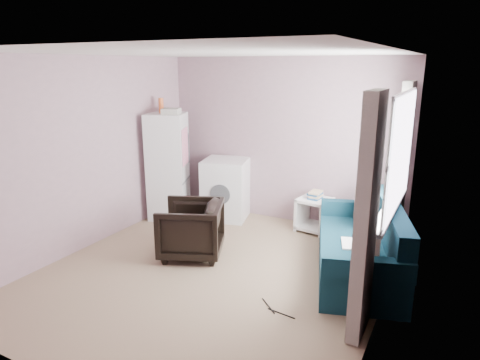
{
  "coord_description": "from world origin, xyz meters",
  "views": [
    {
      "loc": [
        2.41,
        -3.92,
        2.38
      ],
      "look_at": [
        0.05,
        0.6,
        1.0
      ],
      "focal_mm": 32.0,
      "sensor_mm": 36.0,
      "label": 1
    }
  ],
  "objects_px": {
    "armchair": "(191,227)",
    "sofa": "(364,250)",
    "side_table": "(314,212)",
    "fridge": "(168,166)",
    "washing_machine": "(226,187)"
  },
  "relations": [
    {
      "from": "washing_machine",
      "to": "side_table",
      "type": "distance_m",
      "value": 1.46
    },
    {
      "from": "fridge",
      "to": "sofa",
      "type": "xyz_separation_m",
      "value": [
        3.19,
        -0.58,
        -0.53
      ]
    },
    {
      "from": "armchair",
      "to": "side_table",
      "type": "relative_size",
      "value": 1.28
    },
    {
      "from": "fridge",
      "to": "side_table",
      "type": "bearing_deg",
      "value": -9.91
    },
    {
      "from": "armchair",
      "to": "sofa",
      "type": "xyz_separation_m",
      "value": [
        2.07,
        0.48,
        -0.08
      ]
    },
    {
      "from": "armchair",
      "to": "side_table",
      "type": "xyz_separation_m",
      "value": [
        1.13,
        1.55,
        -0.1
      ]
    },
    {
      "from": "washing_machine",
      "to": "sofa",
      "type": "xyz_separation_m",
      "value": [
        2.37,
        -0.97,
        -0.18
      ]
    },
    {
      "from": "armchair",
      "to": "sofa",
      "type": "height_order",
      "value": "sofa"
    },
    {
      "from": "washing_machine",
      "to": "sofa",
      "type": "height_order",
      "value": "washing_machine"
    },
    {
      "from": "fridge",
      "to": "side_table",
      "type": "distance_m",
      "value": 2.38
    },
    {
      "from": "armchair",
      "to": "sofa",
      "type": "distance_m",
      "value": 2.13
    },
    {
      "from": "armchair",
      "to": "fridge",
      "type": "relative_size",
      "value": 0.41
    },
    {
      "from": "side_table",
      "to": "sofa",
      "type": "bearing_deg",
      "value": -48.8
    },
    {
      "from": "side_table",
      "to": "fridge",
      "type": "bearing_deg",
      "value": -167.67
    },
    {
      "from": "washing_machine",
      "to": "side_table",
      "type": "height_order",
      "value": "washing_machine"
    }
  ]
}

